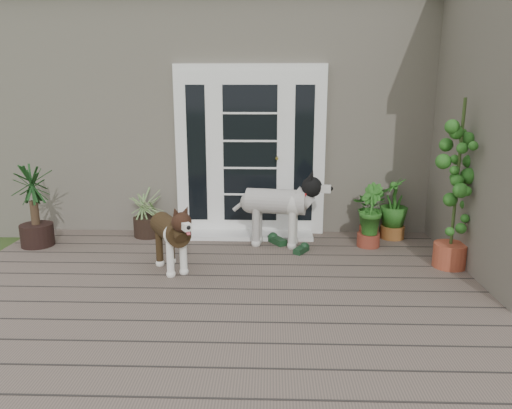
{
  "coord_description": "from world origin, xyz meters",
  "views": [
    {
      "loc": [
        0.06,
        -3.44,
        1.94
      ],
      "look_at": [
        -0.1,
        1.75,
        0.7
      ],
      "focal_mm": 33.31,
      "sensor_mm": 36.0,
      "label": 1
    }
  ],
  "objects": [
    {
      "name": "deck",
      "position": [
        0.0,
        0.4,
        0.06
      ],
      "size": [
        6.2,
        4.6,
        0.12
      ],
      "primitive_type": "cube",
      "color": "#6B5B4C",
      "rests_on": "ground"
    },
    {
      "name": "house_main",
      "position": [
        0.0,
        4.65,
        1.55
      ],
      "size": [
        7.4,
        4.0,
        3.1
      ],
      "primitive_type": "cube",
      "color": "#665E54",
      "rests_on": "ground"
    },
    {
      "name": "roof_main",
      "position": [
        0.0,
        4.65,
        3.2
      ],
      "size": [
        7.6,
        4.2,
        0.2
      ],
      "primitive_type": "cube",
      "color": "#2D2826",
      "rests_on": "house_main"
    },
    {
      "name": "door_unit",
      "position": [
        -0.2,
        2.6,
        1.19
      ],
      "size": [
        1.9,
        0.14,
        2.15
      ],
      "primitive_type": "cube",
      "color": "white",
      "rests_on": "deck"
    },
    {
      "name": "door_step",
      "position": [
        -0.2,
        2.4,
        0.14
      ],
      "size": [
        1.6,
        0.4,
        0.05
      ],
      "primitive_type": "cube",
      "color": "white",
      "rests_on": "deck"
    },
    {
      "name": "brindle_dog",
      "position": [
        -0.97,
        1.2,
        0.44
      ],
      "size": [
        0.69,
        0.84,
        0.65
      ],
      "primitive_type": null,
      "rotation": [
        0.0,
        0.0,
        3.69
      ],
      "color": "#3F2C17",
      "rests_on": "deck"
    },
    {
      "name": "white_dog",
      "position": [
        0.13,
        2.06,
        0.52
      ],
      "size": [
        1.01,
        0.57,
        0.79
      ],
      "primitive_type": null,
      "rotation": [
        0.0,
        0.0,
        -1.75
      ],
      "color": "silver",
      "rests_on": "deck"
    },
    {
      "name": "spider_plant",
      "position": [
        -1.51,
        2.4,
        0.45
      ],
      "size": [
        0.81,
        0.81,
        0.67
      ],
      "primitive_type": null,
      "rotation": [
        0.0,
        0.0,
        -0.37
      ],
      "color": "#82A264",
      "rests_on": "deck"
    },
    {
      "name": "yucca",
      "position": [
        -2.75,
        1.96,
        0.65
      ],
      "size": [
        0.82,
        0.82,
        1.05
      ],
      "primitive_type": null,
      "rotation": [
        0.0,
        0.0,
        -0.13
      ],
      "color": "black",
      "rests_on": "deck"
    },
    {
      "name": "herb_a",
      "position": [
        1.32,
        2.4,
        0.41
      ],
      "size": [
        0.63,
        0.63,
        0.57
      ],
      "primitive_type": "imported",
      "rotation": [
        0.0,
        0.0,
        0.87
      ],
      "color": "#184D16",
      "rests_on": "deck"
    },
    {
      "name": "herb_b",
      "position": [
        1.24,
        2.06,
        0.39
      ],
      "size": [
        0.4,
        0.4,
        0.55
      ],
      "primitive_type": "imported",
      "rotation": [
        0.0,
        0.0,
        1.68
      ],
      "color": "#215117",
      "rests_on": "deck"
    },
    {
      "name": "herb_c",
      "position": [
        1.61,
        2.4,
        0.44
      ],
      "size": [
        0.48,
        0.48,
        0.64
      ],
      "primitive_type": "imported",
      "rotation": [
        0.0,
        0.0,
        4.53
      ],
      "color": "#275719",
      "rests_on": "deck"
    },
    {
      "name": "sapling",
      "position": [
        1.97,
        1.39,
        1.03
      ],
      "size": [
        0.68,
        0.68,
        1.82
      ],
      "primitive_type": null,
      "rotation": [
        0.0,
        0.0,
        0.33
      ],
      "color": "#21631C",
      "rests_on": "deck"
    },
    {
      "name": "clog_left",
      "position": [
        0.15,
        2.12,
        0.17
      ],
      "size": [
        0.3,
        0.35,
        0.1
      ],
      "primitive_type": null,
      "rotation": [
        0.0,
        0.0,
        0.58
      ],
      "color": "#17391E",
      "rests_on": "deck"
    },
    {
      "name": "clog_right",
      "position": [
        0.42,
        1.8,
        0.16
      ],
      "size": [
        0.25,
        0.3,
        0.08
      ],
      "primitive_type": null,
      "rotation": [
        0.0,
        0.0,
        -0.54
      ],
      "color": "black",
      "rests_on": "deck"
    }
  ]
}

